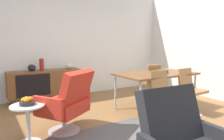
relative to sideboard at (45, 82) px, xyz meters
name	(u,v)px	position (x,y,z in m)	size (l,w,h in m)	color
ground_plane	(110,134)	(0.35, -2.30, -0.44)	(8.32, 8.32, 0.00)	olive
wall_back	(55,41)	(0.35, 0.30, 0.96)	(6.80, 0.12, 2.80)	white
sideboard	(45,82)	(0.00, 0.00, 0.00)	(1.60, 0.45, 0.72)	brown
vase_cobalt	(69,66)	(0.57, 0.00, 0.35)	(0.16, 0.16, 0.14)	beige
vase_sculptural_dark	(42,65)	(-0.07, 0.00, 0.42)	(0.10, 0.10, 0.27)	maroon
vase_ceramic_small	(32,68)	(-0.28, 0.00, 0.36)	(0.17, 0.17, 0.15)	black
dining_table	(156,75)	(1.76, -1.76, 0.26)	(1.60, 0.90, 0.74)	brown
wooden_bowl_on_table	(162,71)	(1.86, -1.82, 0.33)	(0.26, 0.26, 0.06)	brown
dining_chair_front_right	(190,89)	(2.10, -2.32, 0.03)	(0.42, 0.44, 0.86)	#9E7042
dining_chair_back_right	(150,80)	(2.11, -1.20, 0.03)	(0.40, 0.43, 0.86)	#9E7042
dining_chair_front_left	(164,94)	(1.41, -2.32, 0.03)	(0.41, 0.43, 0.86)	#9E7042
lounge_chair_red	(67,102)	(-0.15, -1.89, 0.03)	(0.89, 0.88, 0.95)	red
side_table_round	(28,119)	(-0.71, -1.94, -0.12)	(0.44, 0.44, 0.52)	white
fruit_bowl	(27,102)	(-0.71, -1.94, 0.12)	(0.20, 0.20, 0.11)	#262628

